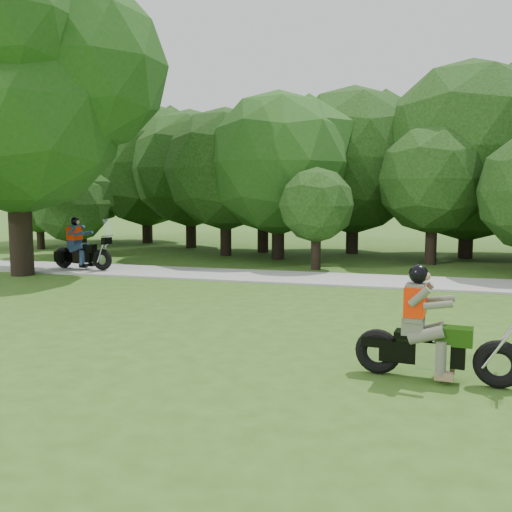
# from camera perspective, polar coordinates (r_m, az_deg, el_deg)

# --- Properties ---
(ground) EXTENTS (100.00, 100.00, 0.00)m
(ground) POSITION_cam_1_polar(r_m,az_deg,el_deg) (8.48, 9.26, -11.08)
(ground) COLOR #345718
(ground) RESTS_ON ground
(walkway) EXTENTS (60.00, 2.20, 0.06)m
(walkway) POSITION_cam_1_polar(r_m,az_deg,el_deg) (16.26, 12.33, -2.48)
(walkway) COLOR gray
(walkway) RESTS_ON ground
(tree_line) EXTENTS (39.62, 11.95, 7.32)m
(tree_line) POSITION_cam_1_polar(r_m,az_deg,el_deg) (22.59, 18.03, 8.81)
(tree_line) COLOR black
(tree_line) RESTS_ON ground
(big_tree_west) EXTENTS (8.64, 6.56, 9.96)m
(big_tree_west) POSITION_cam_1_polar(r_m,az_deg,el_deg) (19.00, -22.50, 15.83)
(big_tree_west) COLOR black
(big_tree_west) RESTS_ON ground
(chopper_motorcycle) EXTENTS (2.21, 0.68, 1.58)m
(chopper_motorcycle) POSITION_cam_1_polar(r_m,az_deg,el_deg) (8.11, 16.86, -7.85)
(chopper_motorcycle) COLOR black
(chopper_motorcycle) RESTS_ON ground
(touring_motorcycle) EXTENTS (2.18, 0.76, 1.66)m
(touring_motorcycle) POSITION_cam_1_polar(r_m,az_deg,el_deg) (18.90, -17.30, 0.57)
(touring_motorcycle) COLOR black
(touring_motorcycle) RESTS_ON walkway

